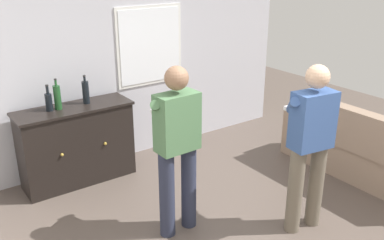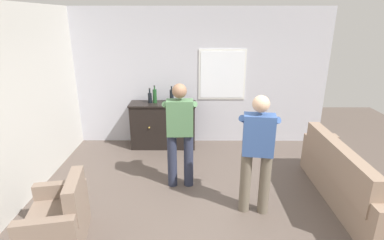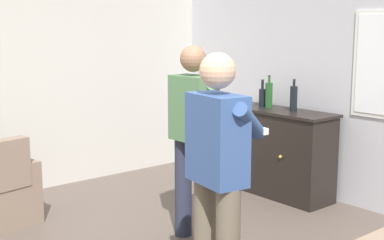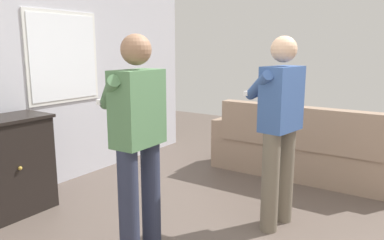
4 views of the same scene
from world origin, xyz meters
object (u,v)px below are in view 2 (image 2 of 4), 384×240
Objects in this scene: bottle_liquor_amber at (172,96)px; person_standing_right at (257,150)px; armchair at (59,222)px; bottle_spirits_clear at (150,97)px; person_standing_left at (180,131)px; sideboard_cabinet at (163,125)px; couch at (345,181)px; bottle_wine_green at (155,96)px.

person_standing_right is (1.29, -2.25, -0.15)m from bottle_liquor_amber.
armchair is 3.08m from bottle_spirits_clear.
bottle_liquor_amber is 1.59m from person_standing_left.
sideboard_cabinet is 0.64m from bottle_liquor_amber.
bottle_liquor_amber is at bearing 12.32° from sideboard_cabinet.
couch is at bearing -33.44° from bottle_spirits_clear.
person_standing_left is (0.23, -1.57, -0.15)m from bottle_liquor_amber.
armchair is at bearing -103.96° from bottle_spirits_clear.
person_standing_left reaches higher than bottle_liquor_amber.
armchair is 3.11m from bottle_wine_green.
bottle_wine_green is at bearing 125.98° from person_standing_right.
couch is 7.53× the size of bottle_spirits_clear.
sideboard_cabinet is at bearing 105.31° from person_standing_left.
couch is 6.71× the size of bottle_liquor_amber.
bottle_liquor_amber is (1.16, 2.90, 0.80)m from armchair.
bottle_wine_green is at bearing 74.17° from armchair.
person_standing_left is 1.26m from person_standing_right.
person_standing_left is at bearing -74.69° from sideboard_cabinet.
person_standing_right reaches higher than armchair.
bottle_spirits_clear is at bearing 173.28° from sideboard_cabinet.
armchair is 3.23m from bottle_liquor_amber.
person_standing_right is at bearing -54.02° from bottle_wine_green.
person_standing_right reaches higher than bottle_liquor_amber.
person_standing_right reaches higher than bottle_wine_green.
person_standing_right reaches higher than bottle_spirits_clear.
bottle_liquor_amber is (0.18, 0.04, 0.61)m from sideboard_cabinet.
person_standing_left and person_standing_right have the same top height.
bottle_liquor_amber is at bearing 98.51° from person_standing_left.
bottle_wine_green is at bearing -1.35° from bottle_spirits_clear.
bottle_liquor_amber is at bearing 1.28° from bottle_spirits_clear.
sideboard_cabinet is 0.80× the size of person_standing_right.
bottle_wine_green reaches higher than armchair.
sideboard_cabinet reaches higher than couch.
bottle_spirits_clear is 0.18× the size of person_standing_left.
couch is 1.36× the size of person_standing_right.
person_standing_right is at bearing 14.82° from armchair.
bottle_spirits_clear is at bearing 76.04° from armchair.
bottle_wine_green is 0.21× the size of person_standing_left.
couch is 3.90m from armchair.
bottle_spirits_clear is (-0.10, 0.00, -0.03)m from bottle_wine_green.
person_standing_right is (-1.35, -0.21, 0.59)m from couch.
bottle_wine_green is (0.82, 2.89, 0.80)m from armchair.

